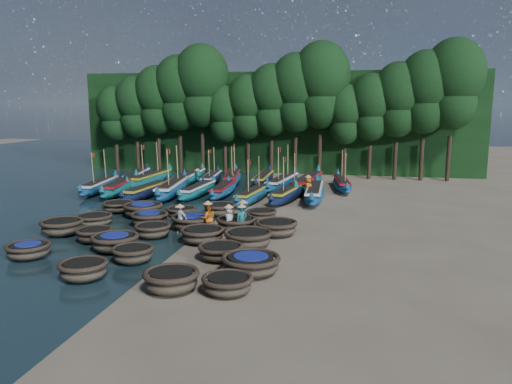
% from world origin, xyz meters
% --- Properties ---
extents(ground, '(120.00, 120.00, 0.00)m').
position_xyz_m(ground, '(0.00, 0.00, 0.00)').
color(ground, gray).
rests_on(ground, ground).
extents(foliage_wall, '(40.00, 3.00, 10.00)m').
position_xyz_m(foliage_wall, '(0.00, 23.50, 5.00)').
color(foliage_wall, black).
rests_on(foliage_wall, ground).
extents(coracle_2, '(1.98, 1.98, 0.77)m').
position_xyz_m(coracle_2, '(-2.26, -9.87, 0.44)').
color(coracle_2, '#4B402F').
rests_on(coracle_2, ground).
extents(coracle_3, '(2.14, 2.14, 0.84)m').
position_xyz_m(coracle_3, '(1.64, -10.40, 0.48)').
color(coracle_3, '#4B402F').
rests_on(coracle_3, ground).
extents(coracle_4, '(1.94, 1.94, 0.70)m').
position_xyz_m(coracle_4, '(3.74, -10.18, 0.40)').
color(coracle_4, '#4B402F').
rests_on(coracle_4, ground).
extents(coracle_5, '(2.19, 2.19, 0.69)m').
position_xyz_m(coracle_5, '(-6.21, -7.83, 0.40)').
color(coracle_5, '#4B402F').
rests_on(coracle_5, ground).
extents(coracle_6, '(2.44, 2.44, 0.82)m').
position_xyz_m(coracle_6, '(-2.88, -6.02, 0.47)').
color(coracle_6, '#4B402F').
rests_on(coracle_6, ground).
extents(coracle_7, '(2.02, 2.02, 0.74)m').
position_xyz_m(coracle_7, '(-1.29, -7.46, 0.42)').
color(coracle_7, '#4B402F').
rests_on(coracle_7, ground).
extents(coracle_8, '(2.46, 2.46, 0.70)m').
position_xyz_m(coracle_8, '(2.40, -6.28, 0.40)').
color(coracle_8, '#4B402F').
rests_on(coracle_8, ground).
extents(coracle_9, '(2.47, 2.47, 0.81)m').
position_xyz_m(coracle_9, '(4.14, -7.92, 0.47)').
color(coracle_9, '#4B402F').
rests_on(coracle_9, ground).
extents(coracle_10, '(2.76, 2.76, 0.84)m').
position_xyz_m(coracle_10, '(-7.05, -3.86, 0.48)').
color(coracle_10, '#4B402F').
rests_on(coracle_10, ground).
extents(coracle_11, '(1.86, 1.86, 0.73)m').
position_xyz_m(coracle_11, '(-4.64, -4.79, 0.42)').
color(coracle_11, '#4B402F').
rests_on(coracle_11, ground).
extents(coracle_12, '(2.13, 2.13, 0.73)m').
position_xyz_m(coracle_12, '(-2.11, -3.38, 0.42)').
color(coracle_12, '#4B402F').
rests_on(coracle_12, ground).
extents(coracle_13, '(2.34, 2.34, 0.77)m').
position_xyz_m(coracle_13, '(0.73, -3.79, 0.44)').
color(coracle_13, '#4B402F').
rests_on(coracle_13, ground).
extents(coracle_14, '(2.69, 2.69, 0.81)m').
position_xyz_m(coracle_14, '(3.15, -4.05, 0.46)').
color(coracle_14, '#4B402F').
rests_on(coracle_14, ground).
extents(coracle_15, '(2.53, 2.53, 0.68)m').
position_xyz_m(coracle_15, '(-6.40, -1.69, 0.39)').
color(coracle_15, '#4B402F').
rests_on(coracle_15, ground).
extents(coracle_16, '(2.52, 2.52, 0.80)m').
position_xyz_m(coracle_16, '(-3.28, -1.08, 0.46)').
color(coracle_16, '#4B402F').
rests_on(coracle_16, ground).
extents(coracle_17, '(2.44, 2.44, 0.83)m').
position_xyz_m(coracle_17, '(-0.57, -1.42, 0.48)').
color(coracle_17, '#4B402F').
rests_on(coracle_17, ground).
extents(coracle_18, '(2.43, 2.43, 0.79)m').
position_xyz_m(coracle_18, '(1.86, -1.23, 0.45)').
color(coracle_18, '#4B402F').
rests_on(coracle_18, ground).
extents(coracle_19, '(2.54, 2.54, 0.82)m').
position_xyz_m(coracle_19, '(4.17, -1.71, 0.47)').
color(coracle_19, '#4B402F').
rests_on(coracle_19, ground).
extents(coracle_20, '(2.27, 2.27, 0.70)m').
position_xyz_m(coracle_20, '(-6.75, 1.95, 0.40)').
color(coracle_20, '#4B402F').
rests_on(coracle_20, ground).
extents(coracle_21, '(2.78, 2.78, 0.85)m').
position_xyz_m(coracle_21, '(-4.60, 0.97, 0.49)').
color(coracle_21, '#4B402F').
rests_on(coracle_21, ground).
extents(coracle_22, '(2.20, 2.20, 0.69)m').
position_xyz_m(coracle_22, '(-2.18, 1.12, 0.40)').
color(coracle_22, '#4B402F').
rests_on(coracle_22, ground).
extents(coracle_23, '(2.42, 2.42, 0.76)m').
position_xyz_m(coracle_23, '(-0.08, 2.34, 0.44)').
color(coracle_23, '#4B402F').
rests_on(coracle_23, ground).
extents(coracle_24, '(1.95, 1.95, 0.65)m').
position_xyz_m(coracle_24, '(2.74, 1.60, 0.37)').
color(coracle_24, '#4B402F').
rests_on(coracle_24, ground).
extents(long_boat_0, '(2.38, 7.71, 3.30)m').
position_xyz_m(long_boat_0, '(-11.62, 8.40, 0.52)').
color(long_boat_0, navy).
rests_on(long_boat_0, ground).
extents(long_boat_1, '(2.61, 8.36, 1.48)m').
position_xyz_m(long_boat_1, '(-9.71, 8.23, 0.57)').
color(long_boat_1, '#105E5C').
rests_on(long_boat_1, ground).
extents(long_boat_2, '(1.87, 7.42, 1.31)m').
position_xyz_m(long_boat_2, '(-7.08, 7.14, 0.50)').
color(long_boat_2, '#101D3D').
rests_on(long_boat_2, ground).
extents(long_boat_3, '(2.59, 8.73, 3.73)m').
position_xyz_m(long_boat_3, '(-5.43, 8.13, 0.59)').
color(long_boat_3, navy).
rests_on(long_boat_3, ground).
extents(long_boat_4, '(1.69, 7.26, 1.28)m').
position_xyz_m(long_boat_4, '(-3.47, 8.28, 0.49)').
color(long_boat_4, '#105E5C').
rests_on(long_boat_4, ground).
extents(long_boat_5, '(1.48, 7.26, 1.28)m').
position_xyz_m(long_boat_5, '(-1.64, 8.91, 0.49)').
color(long_boat_5, navy).
rests_on(long_boat_5, ground).
extents(long_boat_6, '(2.08, 7.45, 3.18)m').
position_xyz_m(long_boat_6, '(1.03, 7.17, 0.50)').
color(long_boat_6, navy).
rests_on(long_boat_6, ground).
extents(long_boat_7, '(2.66, 7.74, 3.33)m').
position_xyz_m(long_boat_7, '(3.44, 8.01, 0.53)').
color(long_boat_7, '#101D3D').
rests_on(long_boat_7, ground).
extents(long_boat_8, '(1.77, 8.27, 1.46)m').
position_xyz_m(long_boat_8, '(5.27, 8.57, 0.55)').
color(long_boat_8, navy).
rests_on(long_boat_8, ground).
extents(long_boat_9, '(2.43, 7.37, 1.31)m').
position_xyz_m(long_boat_9, '(-11.09, 14.05, 0.50)').
color(long_boat_9, '#101D3D').
rests_on(long_boat_9, ground).
extents(long_boat_10, '(1.88, 8.43, 3.58)m').
position_xyz_m(long_boat_10, '(-9.10, 12.49, 0.57)').
color(long_boat_10, '#105E5C').
rests_on(long_boat_10, ground).
extents(long_boat_11, '(1.74, 7.98, 1.41)m').
position_xyz_m(long_boat_11, '(-6.06, 14.27, 0.53)').
color(long_boat_11, '#105E5C').
rests_on(long_boat_11, ground).
extents(long_boat_12, '(2.09, 7.42, 3.17)m').
position_xyz_m(long_boat_12, '(-4.11, 13.87, 0.50)').
color(long_boat_12, '#101D3D').
rests_on(long_boat_12, ground).
extents(long_boat_13, '(2.67, 7.92, 3.41)m').
position_xyz_m(long_boat_13, '(-2.38, 14.48, 0.54)').
color(long_boat_13, navy).
rests_on(long_boat_13, ground).
extents(long_boat_14, '(1.57, 7.80, 1.37)m').
position_xyz_m(long_boat_14, '(0.37, 14.44, 0.52)').
color(long_boat_14, '#101D3D').
rests_on(long_boat_14, ground).
extents(long_boat_15, '(2.52, 8.33, 3.57)m').
position_xyz_m(long_boat_15, '(2.29, 12.72, 0.57)').
color(long_boat_15, navy).
rests_on(long_boat_15, ground).
extents(long_boat_16, '(2.55, 9.15, 1.62)m').
position_xyz_m(long_boat_16, '(4.36, 12.95, 0.62)').
color(long_boat_16, '#105E5C').
rests_on(long_boat_16, ground).
extents(long_boat_17, '(2.29, 7.33, 3.14)m').
position_xyz_m(long_boat_17, '(7.06, 13.50, 0.50)').
color(long_boat_17, navy).
rests_on(long_boat_17, ground).
extents(fisherman_0, '(0.52, 0.76, 1.73)m').
position_xyz_m(fisherman_0, '(1.59, -1.79, 0.84)').
color(fisherman_0, beige).
rests_on(fisherman_0, ground).
extents(fisherman_1, '(0.71, 0.64, 1.83)m').
position_xyz_m(fisherman_1, '(2.35, -2.02, 0.92)').
color(fisherman_1, '#186667').
rests_on(fisherman_1, ground).
extents(fisherman_2, '(1.04, 0.94, 1.93)m').
position_xyz_m(fisherman_2, '(0.53, -2.10, 0.91)').
color(fisherman_2, '#C5601A').
rests_on(fisherman_2, ground).
extents(fisherman_3, '(1.20, 1.05, 1.81)m').
position_xyz_m(fisherman_3, '(2.15, -0.84, 0.85)').
color(fisherman_3, black).
rests_on(fisherman_3, ground).
extents(fisherman_4, '(0.96, 0.63, 1.72)m').
position_xyz_m(fisherman_4, '(-1.02, -2.18, 0.84)').
color(fisherman_4, beige).
rests_on(fisherman_4, ground).
extents(fisherman_5, '(1.09, 1.68, 1.94)m').
position_xyz_m(fisherman_5, '(-4.22, 10.50, 0.90)').
color(fisherman_5, '#186667').
rests_on(fisherman_5, ground).
extents(fisherman_6, '(0.64, 0.91, 1.97)m').
position_xyz_m(fisherman_6, '(4.81, 8.46, 0.94)').
color(fisherman_6, '#C5601A').
rests_on(fisherman_6, ground).
extents(tree_0, '(3.68, 3.68, 8.68)m').
position_xyz_m(tree_0, '(-16.00, 20.00, 5.97)').
color(tree_0, black).
rests_on(tree_0, ground).
extents(tree_1, '(4.09, 4.09, 9.65)m').
position_xyz_m(tree_1, '(-13.70, 20.00, 6.65)').
color(tree_1, black).
rests_on(tree_1, ground).
extents(tree_2, '(4.51, 4.51, 10.63)m').
position_xyz_m(tree_2, '(-11.40, 20.00, 7.32)').
color(tree_2, black).
rests_on(tree_2, ground).
extents(tree_3, '(4.92, 4.92, 11.60)m').
position_xyz_m(tree_3, '(-9.10, 20.00, 8.00)').
color(tree_3, black).
rests_on(tree_3, ground).
extents(tree_4, '(5.34, 5.34, 12.58)m').
position_xyz_m(tree_4, '(-6.80, 20.00, 8.67)').
color(tree_4, black).
rests_on(tree_4, ground).
extents(tree_5, '(3.68, 3.68, 8.68)m').
position_xyz_m(tree_5, '(-4.50, 20.00, 5.97)').
color(tree_5, black).
rests_on(tree_5, ground).
extents(tree_6, '(4.09, 4.09, 9.65)m').
position_xyz_m(tree_6, '(-2.20, 20.00, 6.65)').
color(tree_6, black).
rests_on(tree_6, ground).
extents(tree_7, '(4.51, 4.51, 10.63)m').
position_xyz_m(tree_7, '(0.10, 20.00, 7.32)').
color(tree_7, black).
rests_on(tree_7, ground).
extents(tree_8, '(4.92, 4.92, 11.60)m').
position_xyz_m(tree_8, '(2.40, 20.00, 8.00)').
color(tree_8, black).
rests_on(tree_8, ground).
extents(tree_9, '(5.34, 5.34, 12.58)m').
position_xyz_m(tree_9, '(4.70, 20.00, 8.67)').
color(tree_9, black).
rests_on(tree_9, ground).
extents(tree_10, '(3.68, 3.68, 8.68)m').
position_xyz_m(tree_10, '(7.00, 20.00, 5.97)').
color(tree_10, black).
rests_on(tree_10, ground).
extents(tree_11, '(4.09, 4.09, 9.65)m').
position_xyz_m(tree_11, '(9.30, 20.00, 6.65)').
color(tree_11, black).
rests_on(tree_11, ground).
extents(tree_12, '(4.51, 4.51, 10.63)m').
position_xyz_m(tree_12, '(11.60, 20.00, 7.32)').
color(tree_12, black).
rests_on(tree_12, ground).
extents(tree_13, '(4.92, 4.92, 11.60)m').
position_xyz_m(tree_13, '(13.90, 20.00, 8.00)').
color(tree_13, black).
rests_on(tree_13, ground).
extents(tree_14, '(5.34, 5.34, 12.58)m').
position_xyz_m(tree_14, '(16.20, 20.00, 8.67)').
color(tree_14, black).
rests_on(tree_14, ground).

